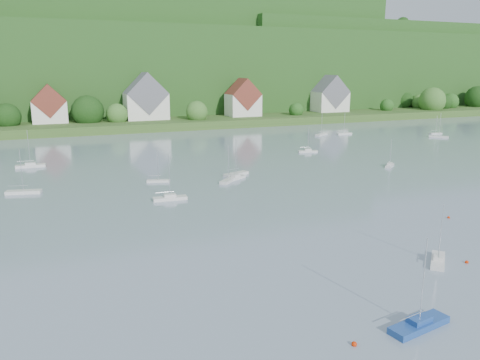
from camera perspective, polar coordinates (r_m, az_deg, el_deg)
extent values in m
cube|color=#325620|center=(199.42, -13.35, 7.05)|extent=(600.00, 60.00, 3.00)
cube|color=#153E13|center=(272.68, -16.17, 12.39)|extent=(620.00, 160.00, 40.00)
cube|color=#153E13|center=(269.10, -13.98, 14.22)|extent=(240.00, 130.00, 60.00)
cube|color=#153E13|center=(315.29, 15.37, 12.87)|extent=(200.00, 110.00, 48.00)
sphere|color=#2E6625|center=(246.94, 22.34, 8.90)|extent=(12.88, 12.88, 12.88)
sphere|color=black|center=(258.50, 19.22, 9.13)|extent=(10.46, 10.46, 10.46)
sphere|color=#1B5218|center=(235.14, 17.42, 8.59)|extent=(6.45, 6.45, 6.45)
sphere|color=black|center=(264.16, 21.88, 9.01)|extent=(10.68, 10.68, 10.68)
sphere|color=black|center=(277.63, 26.88, 8.85)|extent=(12.85, 12.85, 12.85)
sphere|color=#2E6625|center=(182.16, -14.72, 7.72)|extent=(8.19, 8.19, 8.19)
sphere|color=#2E6625|center=(262.92, 22.74, 8.91)|extent=(10.50, 10.50, 10.50)
sphere|color=black|center=(257.85, 23.49, 8.59)|extent=(8.05, 8.05, 8.05)
sphere|color=#2E6625|center=(204.02, 0.18, 9.08)|extent=(12.16, 12.16, 12.16)
sphere|color=#2E6625|center=(184.65, -5.28, 8.23)|extent=(8.73, 8.73, 8.73)
sphere|color=black|center=(182.95, -26.46, 6.91)|extent=(9.32, 9.32, 9.32)
sphere|color=#1B5218|center=(263.60, 24.17, 8.66)|extent=(8.84, 8.84, 8.84)
sphere|color=#1B5218|center=(203.94, 6.84, 8.44)|extent=(6.24, 6.24, 6.24)
sphere|color=black|center=(225.90, 10.09, 8.96)|extent=(8.16, 8.16, 8.16)
sphere|color=#2E6625|center=(258.02, 20.95, 8.82)|extent=(8.09, 8.09, 8.09)
sphere|color=black|center=(183.44, -18.04, 7.93)|extent=(11.92, 11.92, 11.92)
sphere|color=#1B5218|center=(288.44, -3.82, 20.98)|extent=(14.65, 14.65, 14.65)
sphere|color=#2E6625|center=(282.16, 9.59, 20.81)|extent=(9.00, 9.00, 9.00)
sphere|color=#1B5218|center=(288.53, 5.48, 20.72)|extent=(8.03, 8.03, 8.03)
sphere|color=#2E6625|center=(329.18, 17.70, 17.20)|extent=(9.52, 9.52, 9.52)
sphere|color=#2E6625|center=(367.95, 24.70, 16.16)|extent=(9.12, 9.12, 9.12)
sphere|color=#2E6625|center=(287.43, 5.29, 18.59)|extent=(14.97, 14.97, 14.97)
sphere|color=black|center=(297.22, 19.19, 17.51)|extent=(7.52, 7.52, 7.52)
sphere|color=#1B5218|center=(275.73, 1.30, 18.67)|extent=(9.78, 9.78, 9.78)
sphere|color=#1B5218|center=(293.54, 9.14, 18.27)|extent=(12.02, 12.02, 12.02)
sphere|color=black|center=(288.03, 14.43, 18.11)|extent=(11.57, 11.57, 11.57)
sphere|color=#1B5218|center=(268.33, 13.40, 18.59)|extent=(12.65, 12.65, 12.65)
sphere|color=#2E6625|center=(284.71, 16.19, 17.95)|extent=(8.28, 8.28, 8.28)
sphere|color=black|center=(328.44, 15.77, 17.28)|extent=(7.47, 7.47, 7.47)
sphere|color=#2E6625|center=(276.91, 6.15, 18.57)|extent=(9.48, 9.48, 9.48)
sphere|color=black|center=(346.82, 17.91, 15.94)|extent=(8.43, 8.43, 8.43)
sphere|color=#1B5218|center=(258.97, -25.35, 16.55)|extent=(12.01, 12.01, 12.01)
sphere|color=black|center=(321.95, 20.01, 16.19)|extent=(13.54, 13.54, 13.54)
sphere|color=black|center=(290.57, 9.17, 17.24)|extent=(15.08, 15.08, 15.08)
sphere|color=#2E6625|center=(299.16, 5.78, 17.25)|extent=(15.99, 15.99, 15.99)
sphere|color=black|center=(270.28, -17.24, 17.16)|extent=(15.72, 15.72, 15.72)
sphere|color=#2E6625|center=(388.62, 18.37, 15.71)|extent=(14.17, 14.17, 14.17)
sphere|color=#1B5218|center=(267.84, -13.89, 17.20)|extent=(10.54, 10.54, 10.54)
cube|color=silver|center=(185.54, -22.14, 7.70)|extent=(12.00, 9.00, 8.00)
cube|color=maroon|center=(185.25, -22.25, 8.92)|extent=(12.00, 9.36, 12.00)
cube|color=silver|center=(187.92, -11.34, 8.78)|extent=(16.00, 11.00, 10.00)
cube|color=slate|center=(187.61, -11.41, 10.30)|extent=(16.00, 11.44, 16.00)
cube|color=silver|center=(197.67, 0.36, 9.10)|extent=(13.00, 10.00, 9.00)
cube|color=maroon|center=(197.38, 0.37, 10.40)|extent=(13.00, 10.40, 13.00)
cube|color=silver|center=(222.27, 10.87, 9.34)|extent=(15.00, 10.00, 9.00)
cube|color=slate|center=(222.01, 10.92, 10.50)|extent=(15.00, 10.40, 15.00)
cube|color=navy|center=(45.83, 20.94, -16.14)|extent=(6.44, 2.74, 0.62)
cube|color=navy|center=(45.57, 21.00, -15.53)|extent=(2.35, 1.56, 0.50)
cylinder|color=silver|center=(43.98, 21.40, -11.34)|extent=(0.10, 0.10, 7.80)
cylinder|color=silver|center=(44.59, 20.31, -15.18)|extent=(3.40, 0.64, 0.08)
cube|color=silver|center=(60.54, 22.93, -9.01)|extent=(4.82, 4.72, 0.53)
cube|color=silver|center=(60.35, 22.97, -8.55)|extent=(2.05, 2.02, 0.50)
cylinder|color=silver|center=(59.34, 23.24, -5.82)|extent=(0.10, 0.10, 6.59)
cylinder|color=silver|center=(59.39, 23.01, -8.24)|extent=(2.14, 2.07, 0.08)
sphere|color=red|center=(42.02, 13.71, -18.97)|extent=(0.46, 0.46, 0.46)
sphere|color=red|center=(78.53, 24.03, -4.26)|extent=(0.41, 0.41, 0.41)
sphere|color=red|center=(61.90, 25.85, -9.07)|extent=(0.42, 0.42, 0.42)
cube|color=silver|center=(100.19, -0.49, 0.73)|extent=(6.15, 3.56, 0.59)
cylinder|color=silver|center=(99.39, -0.50, 2.99)|extent=(0.10, 0.10, 7.42)
cylinder|color=silver|center=(99.37, -0.88, 1.33)|extent=(3.10, 1.17, 0.08)
cube|color=silver|center=(177.83, 22.69, 5.24)|extent=(4.79, 1.46, 0.48)
cylinder|color=silver|center=(177.46, 22.78, 6.27)|extent=(0.10, 0.10, 5.95)
cylinder|color=silver|center=(177.21, 22.55, 5.60)|extent=(2.62, 0.15, 0.08)
cube|color=silver|center=(118.79, -24.11, 1.57)|extent=(6.50, 2.00, 0.65)
cube|color=silver|center=(118.68, -24.14, 1.84)|extent=(2.29, 1.33, 0.50)
cylinder|color=silver|center=(118.06, -24.31, 3.64)|extent=(0.10, 0.10, 8.06)
cylinder|color=silver|center=(118.64, -24.63, 2.11)|extent=(3.55, 0.19, 0.08)
cube|color=silver|center=(163.51, 9.87, 5.47)|extent=(6.13, 4.67, 0.61)
cylinder|color=silver|center=(163.01, 9.93, 6.92)|extent=(0.10, 0.10, 7.67)
cylinder|color=silver|center=(162.54, 9.74, 5.86)|extent=(2.92, 1.83, 0.08)
cube|color=silver|center=(114.81, 17.75, 1.69)|extent=(4.40, 4.06, 0.47)
cube|color=silver|center=(114.72, 17.76, 1.93)|extent=(1.84, 1.77, 0.50)
cylinder|color=silver|center=(114.24, 17.86, 3.24)|extent=(0.10, 0.10, 5.86)
cylinder|color=silver|center=(113.91, 17.73, 2.19)|extent=(2.00, 1.75, 0.08)
cube|color=silver|center=(95.73, -9.88, -0.11)|extent=(4.82, 2.65, 0.46)
cylinder|color=silver|center=(95.06, -9.96, 1.73)|extent=(0.10, 0.10, 5.81)
cylinder|color=silver|center=(95.55, -10.33, 0.55)|extent=(2.46, 0.85, 0.08)
cube|color=silver|center=(94.59, -1.40, -0.04)|extent=(5.05, 5.06, 0.56)
cylinder|color=silver|center=(93.79, -1.41, 2.20)|extent=(0.10, 0.10, 6.98)
cylinder|color=silver|center=(93.58, -1.61, 0.55)|extent=(2.23, 2.23, 0.08)
cube|color=silver|center=(96.69, -0.50, 0.24)|extent=(5.11, 3.93, 0.51)
cube|color=silver|center=(96.58, -0.50, 0.54)|extent=(2.05, 1.80, 0.50)
cylinder|color=silver|center=(95.96, -0.51, 2.25)|extent=(0.10, 0.10, 6.41)
cylinder|color=silver|center=(95.83, -0.77, 0.83)|extent=(2.43, 1.56, 0.08)
cube|color=silver|center=(94.29, -24.82, -1.33)|extent=(6.34, 3.02, 0.61)
cylinder|color=silver|center=(93.42, -25.06, 1.12)|extent=(0.10, 0.10, 7.64)
cylinder|color=silver|center=(94.27, -25.42, -0.64)|extent=(3.30, 0.82, 0.08)
cube|color=silver|center=(82.32, -8.51, -2.23)|extent=(5.97, 2.12, 0.59)
cube|color=silver|center=(82.18, -8.52, -1.86)|extent=(2.14, 1.31, 0.50)
cylinder|color=silver|center=(81.36, -8.61, 0.46)|extent=(0.10, 0.10, 7.32)
cylinder|color=silver|center=(81.89, -9.15, -1.47)|extent=(3.22, 0.35, 0.08)
cube|color=silver|center=(167.28, 12.53, 5.52)|extent=(5.73, 1.74, 0.57)
cylinder|color=silver|center=(166.82, 12.60, 6.83)|extent=(0.10, 0.10, 7.12)
cylinder|color=silver|center=(166.63, 12.31, 5.91)|extent=(3.13, 0.16, 0.08)
cube|color=silver|center=(169.33, 23.03, 4.87)|extent=(5.29, 5.60, 0.60)
cylinder|color=silver|center=(168.85, 23.15, 6.23)|extent=(0.10, 0.10, 7.52)
cylinder|color=silver|center=(169.22, 22.76, 5.30)|extent=(2.28, 2.51, 0.08)
cube|color=silver|center=(129.38, 8.26, 3.46)|extent=(5.39, 2.79, 0.52)
cube|color=silver|center=(129.29, 8.26, 3.68)|extent=(2.02, 1.47, 0.50)
cylinder|color=silver|center=(128.83, 8.31, 4.99)|extent=(0.10, 0.10, 6.48)
cylinder|color=silver|center=(128.99, 7.94, 3.96)|extent=(2.77, 0.84, 0.08)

